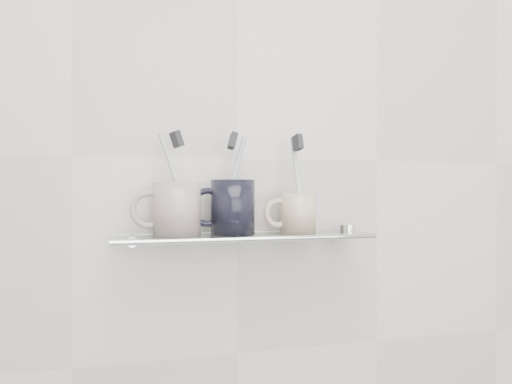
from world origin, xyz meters
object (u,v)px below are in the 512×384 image
object	(u,v)px
shelf_glass	(245,236)
mug_left	(177,209)
mug_right	(298,213)
mug_center	(233,207)

from	to	relation	value
shelf_glass	mug_left	world-z (taller)	mug_left
mug_right	mug_center	bearing A→B (deg)	173.23
mug_left	mug_right	xyz separation A→B (m)	(0.24, 0.00, -0.01)
mug_center	mug_left	bearing A→B (deg)	159.52
shelf_glass	mug_center	size ratio (longest dim) A/B	4.74
mug_right	shelf_glass	bearing A→B (deg)	175.80
shelf_glass	mug_left	distance (m)	0.14
mug_left	mug_center	bearing A→B (deg)	-4.91
shelf_glass	mug_center	bearing A→B (deg)	167.37
mug_left	mug_right	world-z (taller)	mug_left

